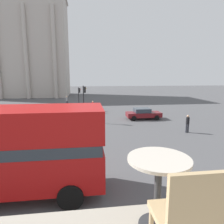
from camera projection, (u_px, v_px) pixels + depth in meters
cafe_dining_table at (158, 177)px, 1.91m from camera, size 0.60×0.60×0.73m
cafe_chair_0 at (187, 218)px, 1.39m from camera, size 0.40×0.40×0.91m
plaza_building_left at (20, 47)px, 50.34m from camera, size 23.91×13.43×24.95m
traffic_light_near at (1, 121)px, 13.44m from camera, size 0.42×0.24×3.40m
traffic_light_mid at (84, 99)px, 22.52m from camera, size 0.42×0.24×4.17m
traffic_light_far at (79, 95)px, 30.59m from camera, size 0.42×0.24×3.50m
car_maroon at (143, 113)px, 24.47m from camera, size 4.20×1.93×1.35m
pedestrian_red at (93, 106)px, 28.52m from camera, size 0.32×0.32×1.73m
pedestrian_grey at (67, 100)px, 35.35m from camera, size 0.32×0.32×1.72m
pedestrian_black at (188, 122)px, 18.60m from camera, size 0.32×0.32×1.68m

